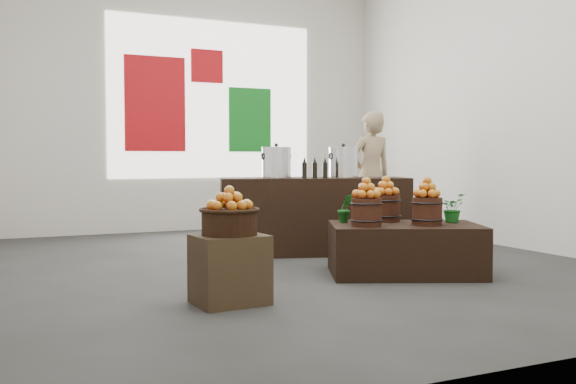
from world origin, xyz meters
name	(u,v)px	position (x,y,z in m)	size (l,w,h in m)	color
ground	(291,264)	(0.00, 0.00, 0.00)	(7.00, 7.00, 0.00)	#343431
back_wall	(194,99)	(0.00, 3.50, 2.00)	(6.00, 0.04, 4.00)	silver
back_opening	(213,99)	(0.30, 3.48, 2.00)	(3.20, 0.02, 2.40)	white
deco_red_left	(155,104)	(-0.60, 3.47, 1.90)	(0.90, 0.04, 1.40)	#B50D13
deco_green_right	(250,120)	(0.90, 3.47, 1.70)	(0.70, 0.04, 1.00)	#12751D
deco_red_upper	(207,66)	(0.20, 3.47, 2.50)	(0.50, 0.04, 0.50)	#B50D13
crate	(230,269)	(-1.19, -1.47, 0.26)	(0.52, 0.43, 0.52)	#463720
wicker_basket	(230,222)	(-1.19, -1.47, 0.62)	(0.42, 0.42, 0.19)	black
apples_in_basket	(229,198)	(-1.19, -1.47, 0.80)	(0.33, 0.33, 0.17)	#A9050C
display_table	(405,249)	(0.71, -1.01, 0.24)	(1.38, 0.85, 0.48)	black
apple_bucket_front_left	(366,212)	(0.28, -1.03, 0.61)	(0.28, 0.28, 0.26)	#3E1D11
apples_in_bucket_front_left	(366,188)	(0.28, -1.03, 0.83)	(0.21, 0.21, 0.19)	#A9050C
apple_bucket_front_right	(427,211)	(0.84, -1.18, 0.61)	(0.28, 0.28, 0.26)	#3E1D11
apples_in_bucket_front_right	(427,188)	(0.84, -1.18, 0.83)	(0.21, 0.21, 0.19)	#A9050C
apple_bucket_rear	(386,208)	(0.69, -0.72, 0.61)	(0.28, 0.28, 0.26)	#3E1D11
apples_in_bucket_rear	(386,186)	(0.69, -0.72, 0.83)	(0.21, 0.21, 0.19)	#A9050C
herb_garnish_right	(452,208)	(1.22, -1.06, 0.62)	(0.25, 0.22, 0.28)	#135D19
herb_garnish_left	(345,208)	(0.27, -0.66, 0.62)	(0.15, 0.12, 0.27)	#135D19
counter	(314,216)	(0.55, 0.56, 0.44)	(2.13, 0.68, 0.87)	black
stock_pot_left	(276,163)	(0.14, 0.69, 1.04)	(0.33, 0.33, 0.33)	silver
stock_pot_center	(343,163)	(0.88, 0.45, 1.04)	(0.33, 0.33, 0.33)	silver
oil_cruets	(317,167)	(0.49, 0.35, 0.99)	(0.23, 0.06, 0.24)	black
shopper	(371,175)	(1.90, 1.51, 0.87)	(0.63, 0.42, 1.74)	#907A58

